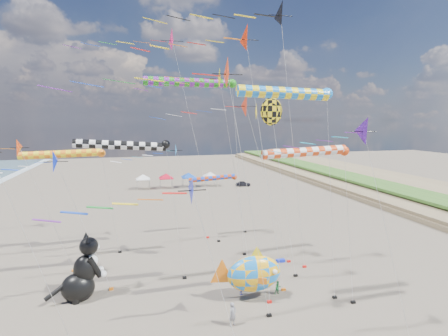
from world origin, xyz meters
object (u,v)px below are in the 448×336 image
person_adult (233,314)px  parked_car (243,184)px  child_green (278,288)px  fish_inflatable (254,273)px  child_blue (241,289)px  cat_inflatable (81,267)px

person_adult → parked_car: bearing=41.8°
child_green → fish_inflatable: bearing=-177.2°
person_adult → parked_car: (17.43, 52.13, -0.31)m
parked_car → child_blue: bearing=172.1°
person_adult → fish_inflatable: bearing=20.5°
child_green → child_blue: size_ratio=1.18×
cat_inflatable → person_adult: size_ratio=3.12×
fish_inflatable → child_blue: bearing=131.9°
person_adult → cat_inflatable: bearing=118.4°
cat_inflatable → parked_car: (28.66, 45.13, -2.21)m
person_adult → child_green: 6.19m
parked_car → person_adult: bearing=171.5°
fish_inflatable → child_blue: size_ratio=6.28×
cat_inflatable → parked_car: bearing=40.8°
child_green → child_blue: bearing=165.4°
cat_inflatable → child_green: (16.32, -3.49, -2.20)m
child_green → parked_car: size_ratio=0.35×
child_green → child_blue: 3.22m
child_blue → parked_car: bearing=56.8°
cat_inflatable → person_adult: (11.23, -7.00, -1.90)m
cat_inflatable → parked_car: size_ratio=1.63×
fish_inflatable → child_blue: fish_inflatable is taller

